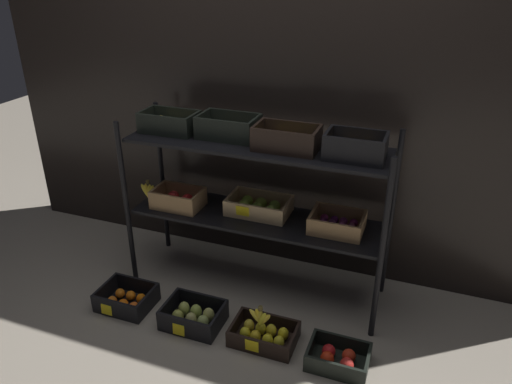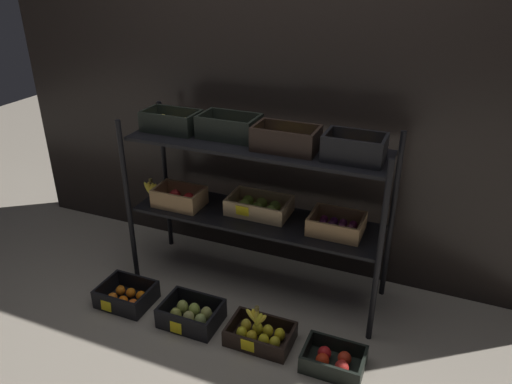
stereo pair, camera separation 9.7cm
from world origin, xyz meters
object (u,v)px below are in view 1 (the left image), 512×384
Objects in this scene: crate_ground_tangerine at (127,299)px; crate_ground_lemon at (264,335)px; banana_bunch_loose at (260,318)px; crate_ground_pear at (193,316)px; crate_ground_apple_red at (338,358)px; display_rack at (255,176)px.

crate_ground_lemon is (0.89, 0.00, -0.00)m from crate_ground_tangerine.
banana_bunch_loose reaches higher than crate_ground_lemon.
crate_ground_pear is at bearing -179.26° from banana_bunch_loose.
crate_ground_apple_red is at bearing -1.06° from crate_ground_tangerine.
crate_ground_tangerine reaches higher than crate_ground_apple_red.
crate_ground_tangerine is at bearing 178.94° from crate_ground_apple_red.
crate_ground_apple_red is (0.85, -0.02, -0.01)m from crate_ground_pear.
crate_ground_lemon is 0.42m from crate_ground_apple_red.
display_rack is 4.64× the size of crate_ground_lemon.
crate_ground_lemon is at bearing 1.17° from crate_ground_pear.
display_rack reaches higher than banana_bunch_loose.
crate_ground_pear is 1.07× the size of crate_ground_apple_red.
display_rack is at bearing 142.24° from crate_ground_apple_red.
crate_ground_pear is at bearing -178.83° from crate_ground_lemon.
crate_ground_tangerine is 0.89m from crate_ground_lemon.
crate_ground_pear is 0.94× the size of crate_ground_lemon.
crate_ground_pear reaches higher than crate_ground_tangerine.
banana_bunch_loose is at bearing 0.74° from crate_ground_pear.
crate_ground_apple_red is (1.31, -0.02, -0.00)m from crate_ground_tangerine.
display_rack is 1.09m from crate_ground_tangerine.
crate_ground_pear reaches higher than crate_ground_apple_red.
banana_bunch_loose is at bearing -66.09° from display_rack.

